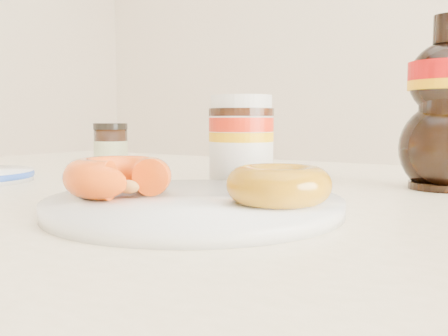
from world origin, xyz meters
The scene contains 7 objects.
dining_table centered at (0.00, 0.10, 0.67)m, with size 1.40×0.90×0.75m.
plate centered at (0.04, -0.02, 0.76)m, with size 0.26×0.26×0.01m.
donut_bitten centered at (-0.02, -0.04, 0.78)m, with size 0.10×0.10×0.03m, color #E6570D.
donut_whole centered at (0.12, 0.00, 0.78)m, with size 0.09×0.09×0.03m, color #976209.
nutella_jar centered at (-0.01, 0.15, 0.81)m, with size 0.08×0.08×0.11m.
syrup_bottle centered at (0.21, 0.26, 0.85)m, with size 0.10×0.09×0.20m, color black, non-canonical shape.
dark_jar centered at (-0.21, 0.14, 0.79)m, with size 0.05×0.05×0.08m.
Camera 1 is at (0.30, -0.37, 0.83)m, focal length 40.00 mm.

